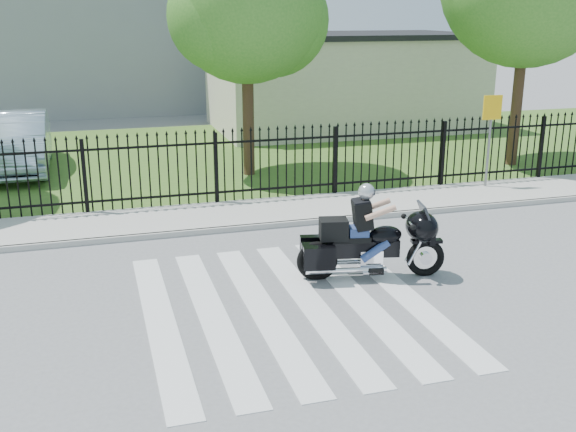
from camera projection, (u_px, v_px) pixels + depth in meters
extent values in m
plane|color=slate|center=(287.00, 307.00, 10.73)|extent=(120.00, 120.00, 0.00)
cube|color=#ADAAA3|center=(225.00, 216.00, 15.30)|extent=(40.00, 2.00, 0.12)
cube|color=#ADAAA3|center=(235.00, 229.00, 14.38)|extent=(40.00, 0.12, 0.12)
cube|color=#396021|center=(183.00, 157.00, 21.74)|extent=(40.00, 12.00, 0.02)
cube|color=black|center=(217.00, 192.00, 16.13)|extent=(26.00, 0.04, 0.05)
cube|color=black|center=(215.00, 143.00, 15.78)|extent=(26.00, 0.04, 0.05)
cylinder|color=#382316|center=(248.00, 102.00, 18.79)|extent=(0.32, 0.32, 4.16)
sphere|color=#337321|center=(246.00, 5.00, 18.03)|extent=(4.20, 4.20, 4.20)
cylinder|color=#382316|center=(519.00, 86.00, 19.94)|extent=(0.32, 0.32, 4.80)
cube|color=beige|center=(343.00, 84.00, 26.79)|extent=(10.00, 6.00, 3.50)
cube|color=black|center=(344.00, 36.00, 26.25)|extent=(10.20, 6.20, 0.20)
torus|color=black|center=(425.00, 258.00, 11.92)|extent=(0.70, 0.26, 0.68)
torus|color=black|center=(317.00, 261.00, 11.76)|extent=(0.74, 0.29, 0.72)
cube|color=black|center=(362.00, 248.00, 11.76)|extent=(1.31, 0.49, 0.30)
ellipsoid|color=black|center=(385.00, 235.00, 11.73)|extent=(0.68, 0.51, 0.33)
cube|color=black|center=(351.00, 238.00, 11.69)|extent=(0.70, 0.44, 0.10)
cube|color=silver|center=(370.00, 257.00, 11.82)|extent=(0.45, 0.37, 0.30)
ellipsoid|color=black|center=(422.00, 227.00, 11.74)|extent=(0.67, 0.81, 0.54)
cube|color=black|center=(334.00, 229.00, 11.62)|extent=(0.54, 0.47, 0.36)
cube|color=navy|center=(358.00, 232.00, 11.67)|extent=(0.39, 0.36, 0.18)
sphere|color=#B5B9BD|center=(367.00, 192.00, 11.47)|extent=(0.29, 0.29, 0.29)
imported|color=#A5BACF|center=(16.00, 142.00, 19.52)|extent=(1.87, 5.15, 1.69)
cylinder|color=slate|center=(489.00, 143.00, 17.32)|extent=(0.06, 0.06, 2.26)
cube|color=#F5B60C|center=(493.00, 107.00, 17.04)|extent=(0.52, 0.05, 0.62)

